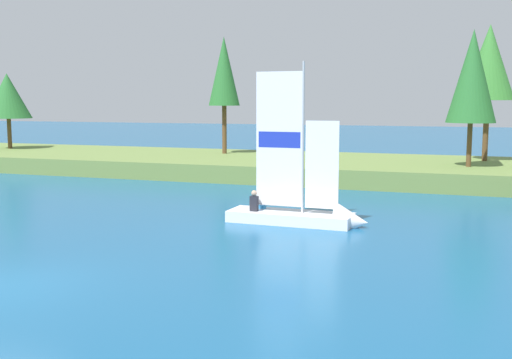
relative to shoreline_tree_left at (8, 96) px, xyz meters
name	(u,v)px	position (x,y,z in m)	size (l,w,h in m)	color
ground_plane	(2,288)	(20.97, -24.40, -4.71)	(200.00, 200.00, 0.00)	#195684
shore_bank	(288,166)	(20.97, -0.59, -4.23)	(80.00, 10.59, 0.97)	olive
shoreline_tree_left	(8,96)	(0.00, 0.00, 0.00)	(3.26, 3.26, 5.34)	brown
shoreline_tree_midleft	(224,72)	(16.14, 1.21, 1.49)	(2.00, 2.00, 7.47)	brown
shoreline_tree_centre	(472,77)	(31.16, -2.14, 0.87)	(2.49, 2.49, 6.99)	brown
shoreline_tree_midright	(489,63)	(32.01, 1.52, 1.75)	(2.88, 2.88, 7.63)	brown
sailboat	(312,212)	(26.04, -14.79, -4.28)	(5.07, 1.53, 6.15)	white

